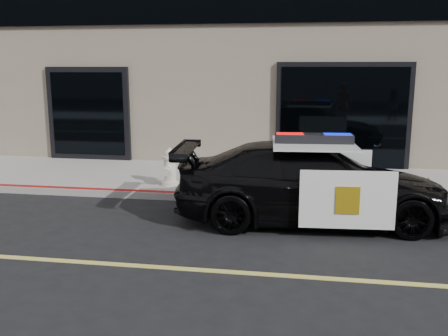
# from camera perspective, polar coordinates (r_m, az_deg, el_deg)

# --- Properties ---
(sidewalk_n) EXTENTS (60.00, 3.50, 0.15)m
(sidewalk_n) POSITION_cam_1_polar(r_m,az_deg,el_deg) (12.05, 18.35, -1.94)
(sidewalk_n) COLOR gray
(sidewalk_n) RESTS_ON ground
(police_car) EXTENTS (2.72, 5.20, 1.61)m
(police_car) POSITION_cam_1_polar(r_m,az_deg,el_deg) (9.09, 10.04, -1.67)
(police_car) COLOR black
(police_car) RESTS_ON ground
(fire_hydrant) EXTENTS (0.38, 0.53, 0.84)m
(fire_hydrant) POSITION_cam_1_polar(r_m,az_deg,el_deg) (11.16, -6.21, -0.01)
(fire_hydrant) COLOR silver
(fire_hydrant) RESTS_ON sidewalk_n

